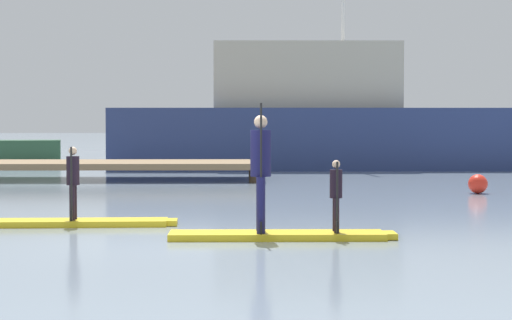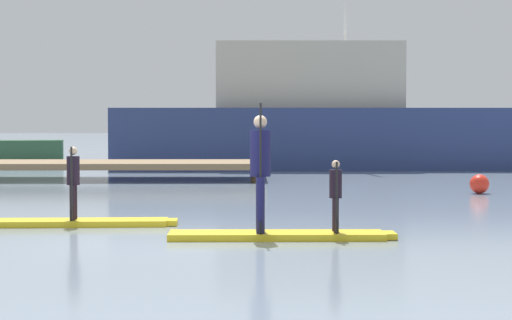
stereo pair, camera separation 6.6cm
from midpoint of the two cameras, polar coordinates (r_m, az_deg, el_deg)
The scene contains 9 objects.
ground_plane at distance 13.16m, azimuth -4.91°, elevation -5.10°, with size 240.00×240.00×0.00m, color gray.
paddleboard_near at distance 15.39m, azimuth -11.22°, elevation -3.85°, with size 3.43×0.79×0.10m.
paddler_child_solo at distance 15.32m, azimuth -11.22°, elevation -1.14°, with size 0.22×0.41×1.21m.
paddleboard_far at distance 13.42m, azimuth 1.74°, elevation -4.73°, with size 3.32×0.69×0.10m.
paddler_adult at distance 13.31m, azimuth 0.41°, elevation -0.31°, with size 0.30×0.53×1.89m.
paddler_child_front at distance 13.40m, azimuth 5.14°, elevation -2.01°, with size 0.19×0.38×1.05m.
fishing_boat_white_large at distance 33.43m, azimuth 4.55°, elevation 2.25°, with size 15.80×4.39×10.50m.
floating_dock at distance 27.29m, azimuth -10.83°, elevation -0.29°, with size 10.90×3.10×0.54m.
mooring_buoy_far at distance 22.34m, azimuth 13.86°, elevation -1.46°, with size 0.46×0.46×0.46m, color red.
Camera 2 is at (1.03, -13.01, 1.73)m, focal length 64.09 mm.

